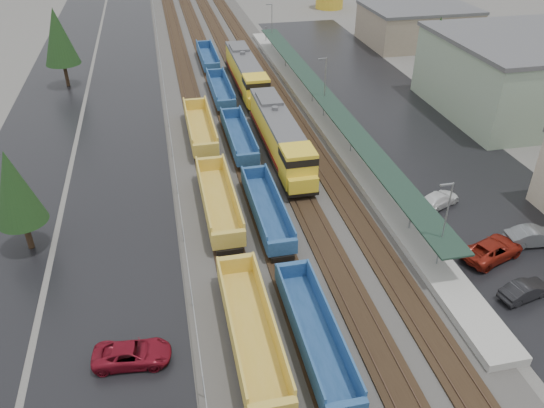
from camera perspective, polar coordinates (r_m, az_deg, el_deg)
The scene contains 19 objects.
ballast_strip at distance 74.56m, azimuth -3.93°, elevation 11.31°, with size 20.00×160.00×0.08m, color #302D2B.
trackbed at distance 74.51m, azimuth -3.93°, elevation 11.40°, with size 14.60×160.00×0.22m.
west_parking_lot at distance 74.07m, azimuth -15.64°, elevation 10.01°, with size 10.00×160.00×0.02m, color black.
west_road at distance 75.41m, azimuth -23.27°, elevation 8.95°, with size 9.00×160.00×0.02m, color black.
east_commuter_lot at distance 70.87m, azimuth 12.97°, elevation 9.38°, with size 16.00×100.00×0.02m, color black.
station_platform at distance 67.27m, azimuth 5.54°, elevation 9.47°, with size 3.00×80.00×8.00m.
chainlink_fence at distance 71.87m, azimuth -11.42°, elevation 11.27°, with size 0.08×160.04×2.02m.
tree_west_near at distance 45.78m, azimuth -26.03°, elevation 1.60°, with size 3.96×3.96×9.00m.
tree_west_far at distance 82.33m, azimuth -22.02°, elevation 16.37°, with size 4.84×4.84×11.00m.
tree_east at distance 79.54m, azimuth 17.34°, elevation 16.22°, with size 4.40×4.40×10.00m.
locomotive_lead at distance 57.14m, azimuth 0.93°, elevation 7.23°, with size 3.13×20.61×4.67m.
locomotive_trail at distance 76.29m, azimuth -2.77°, elevation 13.79°, with size 3.13×20.61×4.67m.
well_string_yellow at distance 35.59m, azimuth -2.25°, elevation -13.52°, with size 2.81×79.26×2.49m.
well_string_blue at distance 47.13m, azimuth -0.62°, elevation -0.59°, with size 2.48×104.87×2.20m.
parked_car_west_c at distance 36.08m, azimuth -14.81°, elevation -15.34°, with size 4.93×2.27×1.37m, color maroon.
parked_car_east_a at distance 43.41m, azimuth 25.58°, elevation -8.37°, with size 4.10×1.43×1.35m, color black.
parked_car_east_b at distance 46.42m, azimuth 22.63°, elevation -4.55°, with size 5.53×2.55×1.54m, color maroon.
parked_car_east_c at distance 51.73m, azimuth 17.45°, elevation 0.46°, with size 4.67×1.90×1.36m, color white.
parked_car_east_e at distance 49.42m, azimuth 26.35°, elevation -3.14°, with size 4.77×1.66×1.57m, color #5A5D5F.
Camera 1 is at (-9.97, -8.88, 26.76)m, focal length 35.00 mm.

